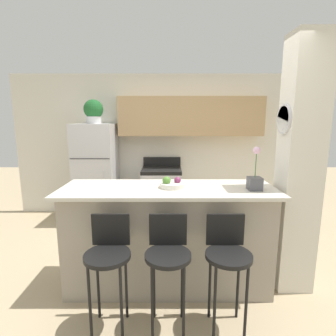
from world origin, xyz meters
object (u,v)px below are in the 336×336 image
stove_range (162,193)px  trash_bin (127,214)px  fruit_bowl (172,184)px  orchid_vase (255,179)px  refrigerator (97,173)px  bar_stool_mid (168,256)px  bar_stool_right (228,255)px  bar_stool_left (109,256)px  potted_plant_on_fridge (93,111)px

stove_range → trash_bin: (-0.57, -0.31, -0.27)m
fruit_bowl → orchid_vase: bearing=-6.0°
refrigerator → bar_stool_mid: (1.24, -2.44, -0.19)m
bar_stool_mid → bar_stool_right: bearing=0.0°
bar_stool_right → fruit_bowl: size_ratio=3.79×
bar_stool_left → trash_bin: bar_stool_left is taller
stove_range → bar_stool_right: bearing=-76.4°
refrigerator → bar_stool_left: size_ratio=1.75×
stove_range → fruit_bowl: (0.15, -1.93, 0.65)m
stove_range → bar_stool_mid: 2.51m
refrigerator → potted_plant_on_fridge: size_ratio=4.25×
stove_range → trash_bin: size_ratio=2.82×
stove_range → orchid_vase: 2.35m
potted_plant_on_fridge → fruit_bowl: size_ratio=1.56×
bar_stool_left → potted_plant_on_fridge: potted_plant_on_fridge is taller
refrigerator → potted_plant_on_fridge: (-0.00, 0.00, 1.05)m
bar_stool_right → trash_bin: size_ratio=2.54×
bar_stool_mid → fruit_bowl: (0.04, 0.57, 0.47)m
stove_range → potted_plant_on_fridge: 1.82m
refrigerator → bar_stool_left: refrigerator is taller
trash_bin → bar_stool_mid: bearing=-72.6°
refrigerator → fruit_bowl: 2.28m
refrigerator → fruit_bowl: size_ratio=6.63×
stove_range → bar_stool_mid: bearing=-87.4°
bar_stool_right → fruit_bowl: bearing=128.7°
refrigerator → bar_stool_mid: size_ratio=1.75×
bar_stool_mid → trash_bin: (-0.69, 2.19, -0.46)m
stove_range → bar_stool_left: stove_range is taller
bar_stool_right → fruit_bowl: 0.87m
bar_stool_left → potted_plant_on_fridge: (-0.74, 2.44, 1.24)m
refrigerator → bar_stool_right: 3.00m
bar_stool_left → bar_stool_mid: size_ratio=1.00×
bar_stool_mid → potted_plant_on_fridge: 3.01m
refrigerator → bar_stool_mid: 2.74m
bar_stool_mid → orchid_vase: bearing=29.8°
bar_stool_left → orchid_vase: size_ratio=2.28×
stove_range → orchid_vase: orchid_vase is taller
bar_stool_left → fruit_bowl: fruit_bowl is taller
refrigerator → bar_stool_left: 2.56m
bar_stool_left → bar_stool_right: size_ratio=1.00×
refrigerator → stove_range: 1.19m
refrigerator → trash_bin: refrigerator is taller
stove_range → fruit_bowl: size_ratio=4.21×
bar_stool_mid → potted_plant_on_fridge: size_ratio=2.43×
bar_stool_mid → bar_stool_right: 0.49m
refrigerator → trash_bin: size_ratio=4.43×
stove_range → bar_stool_left: bearing=-98.6°
bar_stool_mid → bar_stool_left: bearing=180.0°
fruit_bowl → bar_stool_right: bearing=-51.3°
bar_stool_mid → fruit_bowl: 0.74m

